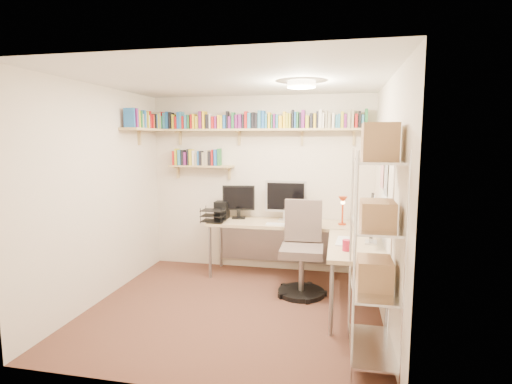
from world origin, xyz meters
TOP-DOWN VIEW (x-y plane):
  - ground at (0.00, 0.00)m, footprint 3.20×3.20m
  - room_shell at (0.00, 0.00)m, footprint 3.24×3.04m
  - wall_shelves at (-0.42, 1.30)m, footprint 3.12×1.09m
  - corner_desk at (0.49, 0.93)m, footprint 2.34×1.94m
  - office_chair at (0.70, 0.63)m, footprint 0.60×0.61m
  - wire_rack at (1.42, -0.83)m, footprint 0.39×0.79m

SIDE VIEW (x-z plane):
  - ground at x=0.00m, z-range 0.00..0.00m
  - office_chair at x=0.70m, z-range -0.09..1.05m
  - corner_desk at x=0.49m, z-range 0.09..1.42m
  - wire_rack at x=1.42m, z-range 0.23..2.24m
  - room_shell at x=0.00m, z-range 0.29..2.81m
  - wall_shelves at x=-0.42m, z-range 1.63..2.42m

